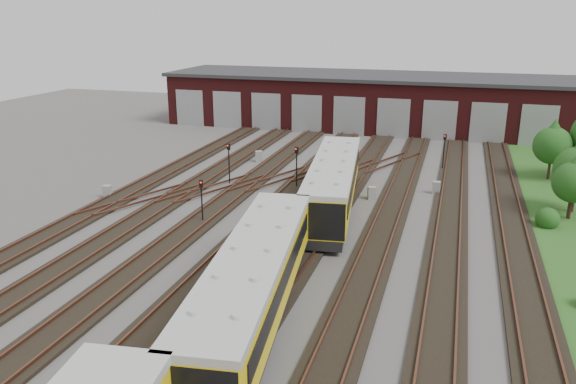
# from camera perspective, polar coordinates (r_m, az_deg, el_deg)

# --- Properties ---
(ground) EXTENTS (120.00, 120.00, 0.00)m
(ground) POSITION_cam_1_polar(r_m,az_deg,el_deg) (33.24, -1.93, -6.06)
(ground) COLOR #494744
(ground) RESTS_ON ground
(track_network) EXTENTS (30.40, 70.00, 0.33)m
(track_network) POSITION_cam_1_polar(r_m,az_deg,el_deg) (33.76, -1.87, -5.47)
(track_network) COLOR black
(track_network) RESTS_ON ground
(maintenance_shed) EXTENTS (51.00, 12.50, 6.35)m
(maintenance_shed) POSITION_cam_1_polar(r_m,az_deg,el_deg) (70.18, 8.81, 9.16)
(maintenance_shed) COLOR #4A1213
(maintenance_shed) RESTS_ON ground
(metro_train) EXTENTS (5.01, 48.30, 3.32)m
(metro_train) POSITION_cam_1_polar(r_m,az_deg,el_deg) (25.06, -3.50, -9.29)
(metro_train) COLOR black
(metro_train) RESTS_ON ground
(signal_mast_0) EXTENTS (0.28, 0.27, 2.96)m
(signal_mast_0) POSITION_cam_1_polar(r_m,az_deg,el_deg) (37.52, -8.78, -0.34)
(signal_mast_0) COLOR black
(signal_mast_0) RESTS_ON ground
(signal_mast_1) EXTENTS (0.30, 0.29, 3.36)m
(signal_mast_1) POSITION_cam_1_polar(r_m,az_deg,el_deg) (45.95, -6.03, 3.44)
(signal_mast_1) COLOR black
(signal_mast_1) RESTS_ON ground
(signal_mast_2) EXTENTS (0.30, 0.29, 3.39)m
(signal_mast_2) POSITION_cam_1_polar(r_m,az_deg,el_deg) (44.43, 0.88, 3.07)
(signal_mast_2) COLOR black
(signal_mast_2) RESTS_ON ground
(signal_mast_3) EXTENTS (0.28, 0.27, 3.25)m
(signal_mast_3) POSITION_cam_1_polar(r_m,az_deg,el_deg) (51.65, 15.59, 4.39)
(signal_mast_3) COLOR black
(signal_mast_3) RESTS_ON ground
(relay_cabinet_0) EXTENTS (0.68, 0.61, 0.98)m
(relay_cabinet_0) POSITION_cam_1_polar(r_m,az_deg,el_deg) (44.64, -17.88, 0.03)
(relay_cabinet_0) COLOR gray
(relay_cabinet_0) RESTS_ON ground
(relay_cabinet_1) EXTENTS (0.78, 0.72, 1.04)m
(relay_cabinet_1) POSITION_cam_1_polar(r_m,az_deg,el_deg) (52.99, -2.99, 3.63)
(relay_cabinet_1) COLOR gray
(relay_cabinet_1) RESTS_ON ground
(relay_cabinet_2) EXTENTS (0.64, 0.54, 1.05)m
(relay_cabinet_2) POSITION_cam_1_polar(r_m,az_deg,el_deg) (43.38, 2.24, 0.45)
(relay_cabinet_2) COLOR gray
(relay_cabinet_2) RESTS_ON ground
(relay_cabinet_3) EXTENTS (0.61, 0.52, 0.97)m
(relay_cabinet_3) POSITION_cam_1_polar(r_m,az_deg,el_deg) (45.02, 14.83, 0.44)
(relay_cabinet_3) COLOR gray
(relay_cabinet_3) RESTS_ON ground
(relay_cabinet_4) EXTENTS (0.71, 0.65, 0.96)m
(relay_cabinet_4) POSITION_cam_1_polar(r_m,az_deg,el_deg) (42.67, 8.50, -0.10)
(relay_cabinet_4) COLOR gray
(relay_cabinet_4) RESTS_ON ground
(tree_0) EXTENTS (3.11, 3.11, 5.16)m
(tree_0) POSITION_cam_1_polar(r_m,az_deg,el_deg) (51.41, 25.33, 4.70)
(tree_0) COLOR black
(tree_0) RESTS_ON ground
(tree_3) EXTENTS (2.78, 2.78, 4.61)m
(tree_3) POSITION_cam_1_polar(r_m,az_deg,el_deg) (41.96, 27.10, 1.33)
(tree_3) COLOR black
(tree_3) RESTS_ON ground
(bush_1) EXTENTS (1.53, 1.53, 1.53)m
(bush_1) POSITION_cam_1_polar(r_m,az_deg,el_deg) (40.44, 24.91, -2.20)
(bush_1) COLOR #184714
(bush_1) RESTS_ON ground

